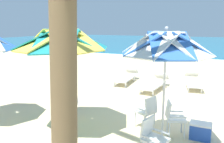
# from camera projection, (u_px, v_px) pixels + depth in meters

# --- Properties ---
(ground_plane) EXTENTS (80.00, 80.00, 0.00)m
(ground_plane) POSITION_uv_depth(u_px,v_px,m) (189.00, 110.00, 7.52)
(ground_plane) COLOR beige
(sea) EXTENTS (80.00, 36.00, 0.10)m
(sea) POSITION_uv_depth(u_px,v_px,m) (214.00, 43.00, 34.88)
(sea) COLOR teal
(sea) RESTS_ON ground
(surf_foam) EXTENTS (80.00, 0.70, 0.01)m
(surf_foam) POSITION_uv_depth(u_px,v_px,m) (208.00, 59.00, 18.55)
(surf_foam) COLOR white
(surf_foam) RESTS_ON ground
(beach_umbrella_0) EXTENTS (1.97, 1.97, 2.65)m
(beach_umbrella_0) POSITION_uv_depth(u_px,v_px,m) (166.00, 45.00, 4.90)
(beach_umbrella_0) COLOR silver
(beach_umbrella_0) RESTS_ON ground
(plastic_chair_0) EXTENTS (0.56, 0.54, 0.87)m
(plastic_chair_0) POSITION_uv_depth(u_px,v_px,m) (153.00, 136.00, 4.68)
(plastic_chair_0) COLOR white
(plastic_chair_0) RESTS_ON ground
(plastic_chair_1) EXTENTS (0.60, 0.59, 0.87)m
(plastic_chair_1) POSITION_uv_depth(u_px,v_px,m) (147.00, 110.00, 6.12)
(plastic_chair_1) COLOR white
(plastic_chair_1) RESTS_ON ground
(plastic_chair_2) EXTENTS (0.58, 0.56, 0.87)m
(plastic_chair_2) POSITION_uv_depth(u_px,v_px,m) (173.00, 116.00, 5.71)
(plastic_chair_2) COLOR white
(plastic_chair_2) RESTS_ON ground
(beach_umbrella_1) EXTENTS (2.37, 2.37, 2.67)m
(beach_umbrella_1) POSITION_uv_depth(u_px,v_px,m) (62.00, 41.00, 5.76)
(beach_umbrella_1) COLOR silver
(beach_umbrella_1) RESTS_ON ground
(plastic_chair_3) EXTENTS (0.63, 0.62, 0.87)m
(plastic_chair_3) POSITION_uv_depth(u_px,v_px,m) (72.00, 100.00, 6.92)
(plastic_chair_3) COLOR white
(plastic_chair_3) RESTS_ON ground
(sun_lounger_1) EXTENTS (1.01, 2.22, 0.62)m
(sun_lounger_1) POSITION_uv_depth(u_px,v_px,m) (193.00, 81.00, 10.25)
(sun_lounger_1) COLOR white
(sun_lounger_1) RESTS_ON ground
(sun_lounger_2) EXTENTS (0.85, 2.20, 0.62)m
(sun_lounger_2) POSITION_uv_depth(u_px,v_px,m) (155.00, 83.00, 9.85)
(sun_lounger_2) COLOR white
(sun_lounger_2) RESTS_ON ground
(sun_lounger_3) EXTENTS (0.72, 2.17, 0.62)m
(sun_lounger_3) POSITION_uv_depth(u_px,v_px,m) (126.00, 77.00, 11.12)
(sun_lounger_3) COLOR white
(sun_lounger_3) RESTS_ON ground
(cooler_box) EXTENTS (0.50, 0.34, 0.40)m
(cooler_box) POSITION_uv_depth(u_px,v_px,m) (200.00, 131.00, 5.58)
(cooler_box) COLOR blue
(cooler_box) RESTS_ON ground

